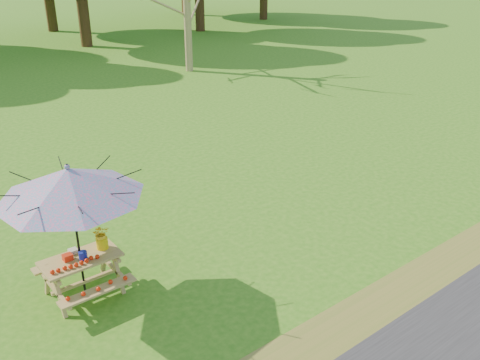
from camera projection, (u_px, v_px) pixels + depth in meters
ground at (26, 339)px, 7.58m from camera, size 120.00×120.00×0.00m
picnic_table at (83, 276)px, 8.43m from camera, size 1.20×1.32×0.67m
patio_umbrella at (69, 183)px, 7.76m from camera, size 2.62×2.62×2.25m
produce_bins at (76, 255)px, 8.26m from camera, size 0.33×0.39×0.13m
tomatoes_row at (75, 264)px, 8.06m from camera, size 0.77×0.13×0.07m
flower_bucket at (101, 236)px, 8.46m from camera, size 0.31×0.29×0.41m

